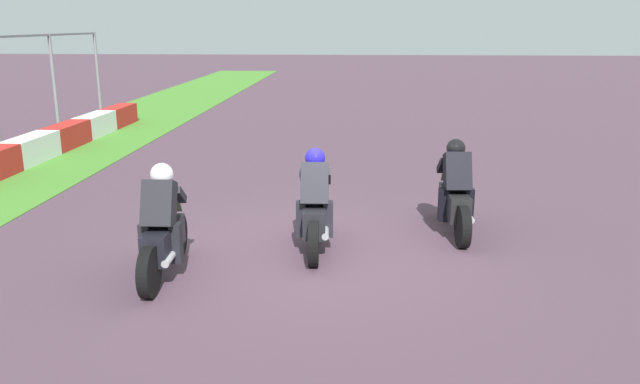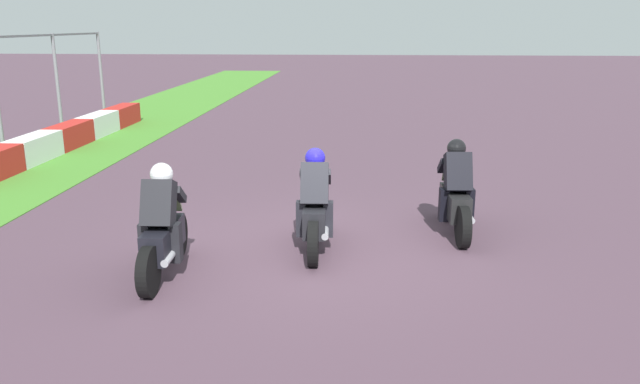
# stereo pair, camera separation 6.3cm
# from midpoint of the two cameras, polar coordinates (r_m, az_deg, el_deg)

# --- Properties ---
(ground_plane) EXTENTS (120.00, 120.00, 0.00)m
(ground_plane) POSITION_cam_midpoint_polar(r_m,az_deg,el_deg) (9.43, -0.55, -5.30)
(ground_plane) COLOR #4F3946
(rider_lane_a) EXTENTS (2.04, 0.55, 1.51)m
(rider_lane_a) POSITION_cam_midpoint_polar(r_m,az_deg,el_deg) (10.27, 11.91, -0.27)
(rider_lane_a) COLOR black
(rider_lane_a) RESTS_ON ground_plane
(rider_lane_b) EXTENTS (2.04, 0.55, 1.51)m
(rider_lane_b) POSITION_cam_midpoint_polar(r_m,az_deg,el_deg) (9.32, -0.65, -1.50)
(rider_lane_b) COLOR black
(rider_lane_b) RESTS_ON ground_plane
(rider_lane_c) EXTENTS (2.04, 0.55, 1.51)m
(rider_lane_c) POSITION_cam_midpoint_polar(r_m,az_deg,el_deg) (8.59, -14.20, -3.42)
(rider_lane_c) COLOR black
(rider_lane_c) RESTS_ON ground_plane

